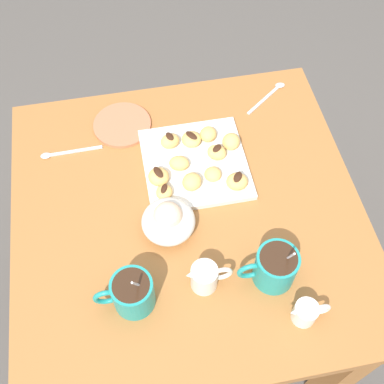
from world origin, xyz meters
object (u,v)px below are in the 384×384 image
coffee_mug_teal_left (275,267)px  dining_table (188,237)px  beignet_2 (192,182)px  beignet_8 (231,142)px  ice_cream_bowl (168,220)px  beignet_3 (178,163)px  beignet_1 (213,174)px  beignet_6 (164,192)px  chocolate_sauce_pitcher (306,312)px  beignet_4 (191,139)px  pastry_plate_square (195,164)px  beignet_0 (217,153)px  beignet_9 (237,182)px  beignet_10 (208,134)px  saucer_coral_left (122,125)px  coffee_mug_teal_right (132,293)px  cream_pitcher_white (205,277)px  beignet_5 (170,141)px  beignet_7 (159,177)px

coffee_mug_teal_left → dining_table: bearing=-53.0°
beignet_2 → beignet_8: same height
ice_cream_bowl → beignet_3: ice_cream_bowl is taller
dining_table → beignet_1: size_ratio=19.74×
dining_table → beignet_6: 0.18m
chocolate_sauce_pitcher → beignet_4: bearing=-73.3°
pastry_plate_square → beignet_0: 0.06m
pastry_plate_square → beignet_2: size_ratio=5.19×
dining_table → pastry_plate_square: (-0.04, -0.13, 0.15)m
dining_table → beignet_0: bearing=-126.1°
beignet_9 → beignet_10: beignet_9 is taller
saucer_coral_left → beignet_9: (-0.26, 0.26, 0.03)m
beignet_3 → beignet_10: beignet_10 is taller
pastry_plate_square → beignet_1: bearing=121.5°
chocolate_sauce_pitcher → beignet_0: (0.10, -0.45, 0.00)m
beignet_1 → beignet_0: bearing=-110.5°
saucer_coral_left → beignet_9: size_ratio=2.91×
coffee_mug_teal_left → beignet_10: coffee_mug_teal_left is taller
coffee_mug_teal_right → coffee_mug_teal_left: bearing=-180.0°
coffee_mug_teal_left → saucer_coral_left: (0.28, -0.51, -0.05)m
beignet_10 → beignet_1: bearing=83.4°
cream_pitcher_white → dining_table: bearing=-89.8°
beignet_5 → beignet_9: beignet_9 is taller
beignet_8 → pastry_plate_square: bearing=18.1°
beignet_9 → beignet_4: bearing=-61.2°
beignet_3 → coffee_mug_teal_right: bearing=64.5°
dining_table → cream_pitcher_white: 0.26m
saucer_coral_left → beignet_7: 0.23m
coffee_mug_teal_left → beignet_2: coffee_mug_teal_left is taller
pastry_plate_square → beignet_4: 0.07m
coffee_mug_teal_right → saucer_coral_left: (-0.03, -0.51, -0.04)m
beignet_1 → beignet_7: 0.14m
beignet_5 → beignet_6: 0.16m
beignet_6 → beignet_9: beignet_9 is taller
coffee_mug_teal_left → beignet_8: size_ratio=2.95×
beignet_4 → beignet_6: 0.18m
coffee_mug_teal_left → ice_cream_bowl: bearing=-38.2°
ice_cream_bowl → beignet_9: ice_cream_bowl is taller
beignet_1 → beignet_3: beignet_3 is taller
coffee_mug_teal_right → beignet_8: 0.48m
coffee_mug_teal_right → beignet_7: bearing=-108.9°
beignet_5 → beignet_7: bearing=66.6°
ice_cream_bowl → dining_table: bearing=-143.3°
beignet_2 → beignet_10: (-0.07, -0.14, -0.00)m
pastry_plate_square → saucer_coral_left: size_ratio=1.67×
coffee_mug_teal_left → beignet_3: (0.16, -0.33, -0.02)m
beignet_7 → beignet_3: bearing=-149.4°
beignet_1 → beignet_4: (0.03, -0.12, -0.00)m
pastry_plate_square → beignet_7: (0.10, 0.04, 0.03)m
coffee_mug_teal_left → beignet_3: coffee_mug_teal_left is taller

